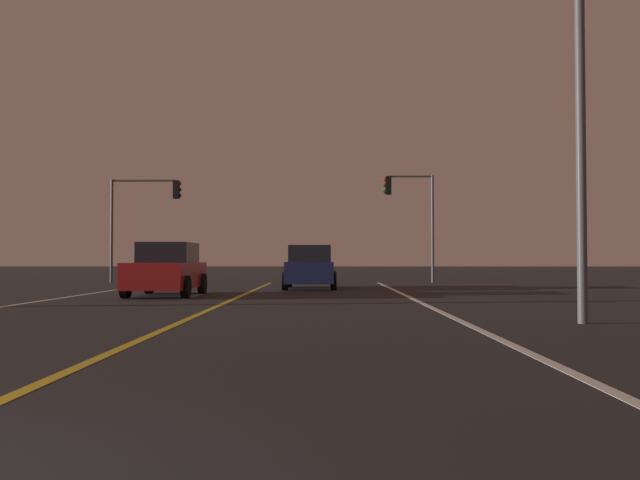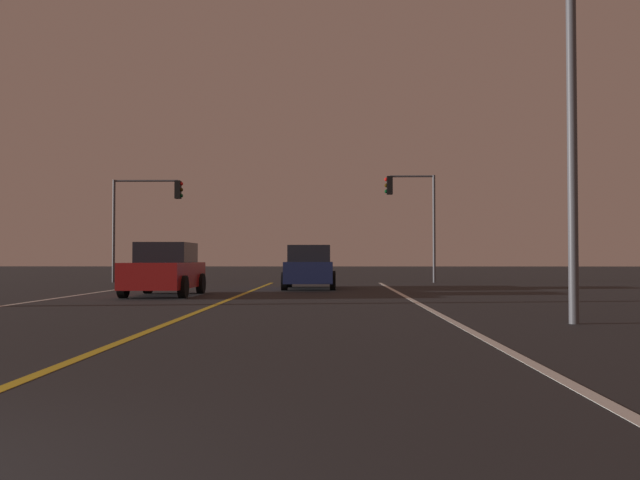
{
  "view_description": "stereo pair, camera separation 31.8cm",
  "coord_description": "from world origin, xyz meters",
  "px_view_note": "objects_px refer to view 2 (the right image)",
  "views": [
    {
      "loc": [
        2.71,
        -2.71,
        1.19
      ],
      "look_at": [
        2.45,
        25.41,
        1.95
      ],
      "focal_mm": 38.24,
      "sensor_mm": 36.0,
      "label": 1
    },
    {
      "loc": [
        3.03,
        -2.71,
        1.19
      ],
      "look_at": [
        2.45,
        25.41,
        1.95
      ],
      "focal_mm": 38.24,
      "sensor_mm": 36.0,
      "label": 2
    }
  ],
  "objects_px": {
    "traffic_light_near_right": "(411,203)",
    "car_ahead_far": "(310,268)",
    "street_lamp_right_near": "(546,39)",
    "car_oncoming": "(165,270)",
    "traffic_light_near_left": "(148,205)"
  },
  "relations": [
    {
      "from": "car_ahead_far",
      "to": "traffic_light_near_left",
      "type": "bearing_deg",
      "value": 49.6
    },
    {
      "from": "traffic_light_near_right",
      "to": "traffic_light_near_left",
      "type": "relative_size",
      "value": 1.04
    },
    {
      "from": "car_oncoming",
      "to": "traffic_light_near_left",
      "type": "bearing_deg",
      "value": -162.16
    },
    {
      "from": "car_ahead_far",
      "to": "traffic_light_near_right",
      "type": "height_order",
      "value": "traffic_light_near_right"
    },
    {
      "from": "car_oncoming",
      "to": "street_lamp_right_near",
      "type": "distance_m",
      "value": 13.79
    },
    {
      "from": "street_lamp_right_near",
      "to": "car_ahead_far",
      "type": "bearing_deg",
      "value": -71.1
    },
    {
      "from": "car_oncoming",
      "to": "car_ahead_far",
      "type": "height_order",
      "value": "same"
    },
    {
      "from": "car_oncoming",
      "to": "traffic_light_near_left",
      "type": "height_order",
      "value": "traffic_light_near_left"
    },
    {
      "from": "car_ahead_far",
      "to": "car_oncoming",
      "type": "bearing_deg",
      "value": 138.26
    },
    {
      "from": "traffic_light_near_right",
      "to": "car_ahead_far",
      "type": "bearing_deg",
      "value": 56.26
    },
    {
      "from": "car_oncoming",
      "to": "car_ahead_far",
      "type": "xyz_separation_m",
      "value": [
        4.45,
        4.99,
        0.0
      ]
    },
    {
      "from": "car_ahead_far",
      "to": "street_lamp_right_near",
      "type": "xyz_separation_m",
      "value": [
        4.85,
        -14.17,
        4.4
      ]
    },
    {
      "from": "traffic_light_near_right",
      "to": "street_lamp_right_near",
      "type": "height_order",
      "value": "street_lamp_right_near"
    },
    {
      "from": "car_oncoming",
      "to": "traffic_light_near_right",
      "type": "distance_m",
      "value": 15.51
    },
    {
      "from": "car_oncoming",
      "to": "traffic_light_near_left",
      "type": "xyz_separation_m",
      "value": [
        -3.89,
        12.1,
        3.02
      ]
    }
  ]
}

